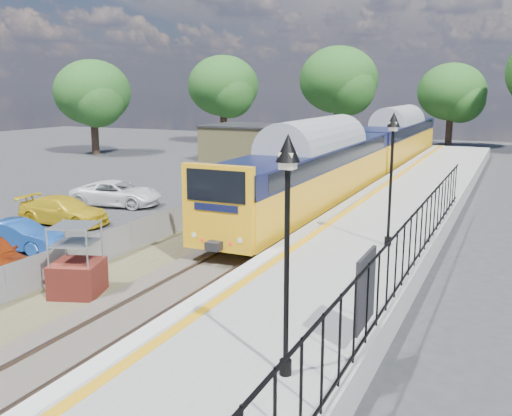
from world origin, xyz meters
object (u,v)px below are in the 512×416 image
Objects in this scene: train at (366,149)px; brick_plinth at (77,262)px; car_blue at (18,235)px; victorian_lamp_north at (392,148)px; speed_sign at (192,194)px; car_white at (117,193)px; car_yellow at (64,211)px; victorian_lamp_south at (287,201)px.

brick_plinth is (-2.74, -24.32, -1.24)m from train.
car_blue is (-8.40, -21.41, -1.74)m from train.
victorian_lamp_north reaches higher than speed_sign.
car_yellow is at bearing 175.10° from car_white.
victorian_lamp_north reaches higher than train.
train is 16.56m from car_white.
car_yellow is (-7.20, 7.07, -0.45)m from brick_plinth.
victorian_lamp_north is 18.64m from train.
brick_plinth is at bearing -126.22° from car_blue.
speed_sign is at bearing -178.52° from victorian_lamp_north.
train is 24.51m from brick_plinth.
victorian_lamp_south is 19.03m from car_yellow.
victorian_lamp_north is 1.03× the size of car_yellow.
victorian_lamp_north is at bearing 39.20° from brick_plinth.
brick_plinth is 0.74× the size of speed_sign.
speed_sign reaches higher than car_yellow.
car_blue is at bearing -177.86° from car_white.
victorian_lamp_north is at bearing -73.39° from train.
brick_plinth is 6.38m from car_blue.
car_white is (-10.43, -12.75, -1.67)m from train.
brick_plinth is at bearing -157.44° from car_white.
brick_plinth is (-8.04, -6.56, -3.20)m from victorian_lamp_north.
victorian_lamp_north is 15.68m from car_yellow.
brick_plinth reaches higher than car_white.
victorian_lamp_south reaches higher than speed_sign.
car_blue is 4.43m from car_yellow.
speed_sign is at bearing 87.80° from brick_plinth.
car_white is (-15.73, 5.01, -3.63)m from victorian_lamp_north.
train reaches higher than brick_plinth.
victorian_lamp_south reaches higher than car_white.
car_white is at bearing 136.70° from victorian_lamp_south.
victorian_lamp_south is 28.37m from train.
train is (-5.50, 27.76, -1.96)m from victorian_lamp_south.
brick_plinth is 0.51× the size of car_yellow.
victorian_lamp_south is at bearing -127.25° from car_yellow.
victorian_lamp_south is 0.11× the size of train.
train is at bearing -50.28° from car_white.
victorian_lamp_north is (-0.20, 10.00, 0.00)m from victorian_lamp_south.
brick_plinth is at bearing -137.50° from car_yellow.
train is 18.14m from speed_sign.
victorian_lamp_north is 1.50× the size of speed_sign.
car_blue is (-13.90, 6.36, -3.70)m from victorian_lamp_south.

